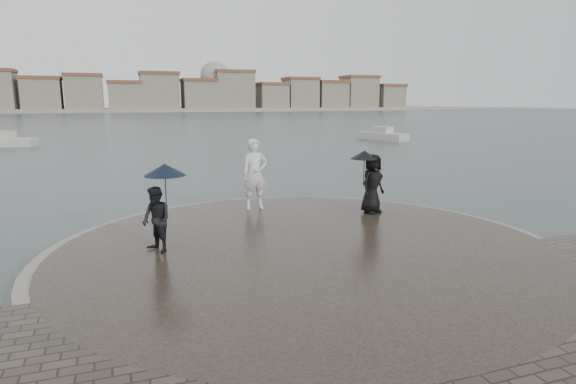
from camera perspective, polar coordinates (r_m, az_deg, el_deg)
name	(u,v)px	position (r m, az deg, el deg)	size (l,w,h in m)	color
ground	(380,320)	(8.95, 10.88, -14.70)	(400.00, 400.00, 0.00)	#2B3835
kerb_ring	(306,253)	(11.81, 2.16, -7.28)	(12.50, 12.50, 0.32)	gray
quay_tip	(306,253)	(11.80, 2.17, -7.18)	(11.90, 11.90, 0.36)	#2D261E
statue	(255,174)	(15.49, -3.94, 2.14)	(0.83, 0.54, 2.27)	silver
visitor_left	(159,205)	(11.45, -15.06, -1.49)	(1.18, 1.06, 2.04)	black
visitor_right	(371,178)	(15.12, 9.79, 1.59)	(1.24, 1.01, 1.95)	black
far_skyline	(104,95)	(167.62, -20.98, 10.73)	(260.00, 20.00, 37.00)	gray
boats	(206,139)	(44.55, -9.66, 6.23)	(38.07, 9.33, 1.50)	#B7B2A5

